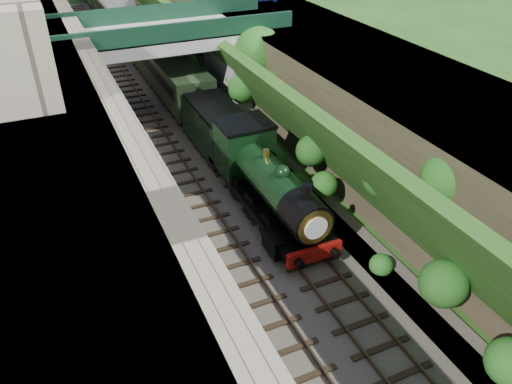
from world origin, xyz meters
The scene contains 14 objects.
ground centered at (0.00, 0.00, 0.00)m, with size 160.00×160.00×0.00m, color #1E4714.
trackbed centered at (0.00, 20.00, 0.10)m, with size 10.00×90.00×0.20m, color #473F38.
retaining_wall centered at (-5.50, 20.00, 3.50)m, with size 1.00×90.00×7.00m, color #756B56.
street_plateau_left centered at (-9.00, 20.00, 3.50)m, with size 6.00×90.00×7.00m, color #262628.
street_plateau_right centered at (9.50, 20.00, 3.12)m, with size 8.00×90.00×6.25m, color #262628.
embankment_slope centered at (4.95, 17.37, 2.67)m, with size 4.52×90.00×6.36m.
track_left centered at (-2.00, 20.00, 0.25)m, with size 2.50×90.00×0.20m.
track_right centered at (1.20, 20.00, 0.25)m, with size 2.50×90.00×0.20m.
road_bridge centered at (0.94, 24.00, 4.08)m, with size 16.00×6.40×7.25m.
tree centered at (5.91, 20.68, 4.65)m, with size 3.60×3.80×6.60m.
locomotive centered at (1.20, 9.36, 1.89)m, with size 3.10×10.22×3.83m.
tender centered at (1.20, 16.72, 1.62)m, with size 2.70×6.00×3.05m.
coach_front centered at (1.20, 29.32, 2.05)m, with size 2.90×18.00×3.70m.
coach_middle centered at (1.20, 48.12, 2.05)m, with size 2.90×18.00×3.70m.
Camera 1 is at (-8.12, -10.11, 15.07)m, focal length 35.00 mm.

